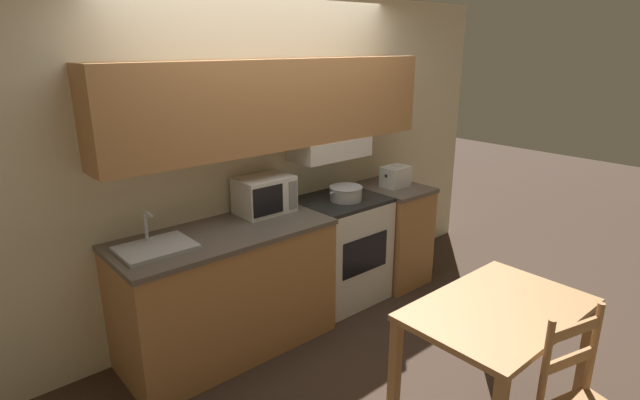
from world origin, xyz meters
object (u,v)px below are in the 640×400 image
(stove_range, at_px, (340,249))
(toaster, at_px, (395,176))
(cooking_pot, at_px, (346,193))
(sink_basin, at_px, (156,247))
(microwave, at_px, (264,195))
(dining_table, at_px, (498,323))

(stove_range, bearing_deg, toaster, -4.63)
(cooking_pot, distance_m, sink_basin, 1.63)
(microwave, relative_size, dining_table, 0.39)
(cooking_pot, xyz_separation_m, toaster, (0.63, 0.01, 0.03))
(sink_basin, xyz_separation_m, dining_table, (1.31, -1.64, -0.31))
(cooking_pot, relative_size, toaster, 1.38)
(sink_basin, bearing_deg, cooking_pot, -1.24)
(microwave, bearing_deg, dining_table, -78.53)
(toaster, xyz_separation_m, sink_basin, (-2.25, 0.03, -0.08))
(stove_range, height_order, microwave, microwave)
(toaster, xyz_separation_m, dining_table, (-0.95, -1.62, -0.39))
(dining_table, bearing_deg, cooking_pot, 78.80)
(stove_range, xyz_separation_m, sink_basin, (-1.62, -0.02, 0.48))
(cooking_pot, xyz_separation_m, sink_basin, (-1.63, 0.04, -0.05))
(microwave, relative_size, toaster, 1.64)
(toaster, bearing_deg, dining_table, -120.37)
(stove_range, distance_m, cooking_pot, 0.53)
(toaster, relative_size, dining_table, 0.24)
(microwave, height_order, toaster, microwave)
(cooking_pot, height_order, microwave, microwave)
(stove_range, bearing_deg, cooking_pot, -86.97)
(cooking_pot, bearing_deg, dining_table, -101.20)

